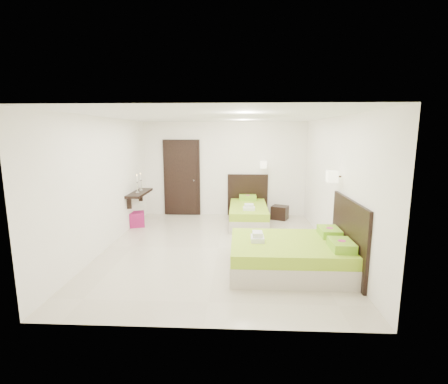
{
  "coord_description": "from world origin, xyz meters",
  "views": [
    {
      "loc": [
        0.41,
        -6.24,
        2.29
      ],
      "look_at": [
        0.1,
        0.3,
        1.1
      ],
      "focal_mm": 26.0,
      "sensor_mm": 36.0,
      "label": 1
    }
  ],
  "objects_px": {
    "bed_single": "(248,212)",
    "nightstand": "(280,213)",
    "ottoman": "(137,219)",
    "bed_double": "(294,254)"
  },
  "relations": [
    {
      "from": "nightstand",
      "to": "ottoman",
      "type": "distance_m",
      "value": 3.74
    },
    {
      "from": "bed_single",
      "to": "nightstand",
      "type": "relative_size",
      "value": 4.57
    },
    {
      "from": "bed_single",
      "to": "nightstand",
      "type": "xyz_separation_m",
      "value": [
        0.86,
        0.43,
        -0.1
      ]
    },
    {
      "from": "nightstand",
      "to": "ottoman",
      "type": "relative_size",
      "value": 1.14
    },
    {
      "from": "bed_single",
      "to": "nightstand",
      "type": "bearing_deg",
      "value": 26.75
    },
    {
      "from": "nightstand",
      "to": "ottoman",
      "type": "bearing_deg",
      "value": -142.98
    },
    {
      "from": "bed_double",
      "to": "ottoman",
      "type": "bearing_deg",
      "value": 144.39
    },
    {
      "from": "bed_double",
      "to": "nightstand",
      "type": "bearing_deg",
      "value": 87.19
    },
    {
      "from": "bed_single",
      "to": "bed_double",
      "type": "bearing_deg",
      "value": -76.58
    },
    {
      "from": "bed_double",
      "to": "ottoman",
      "type": "relative_size",
      "value": 5.5
    }
  ]
}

